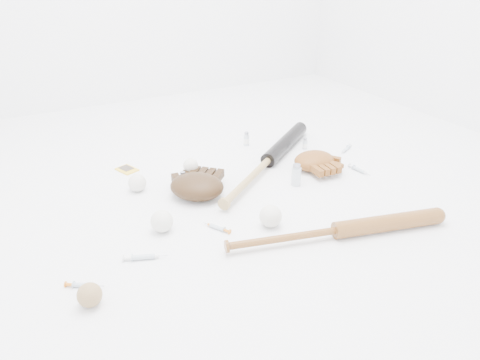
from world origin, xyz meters
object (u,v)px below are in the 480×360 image
bat_wood (337,230)px  glove_dark (197,186)px  bat_dark (268,160)px  pedestal (191,176)px

bat_wood → glove_dark: 0.60m
bat_dark → pedestal: size_ratio=14.35×
bat_dark → pedestal: (-0.37, 0.04, -0.02)m
bat_dark → glove_dark: 0.42m
bat_wood → glove_dark: bearing=135.1°
bat_wood → pedestal: size_ratio=12.53×
bat_wood → glove_dark: (-0.31, 0.51, 0.02)m
glove_dark → bat_dark: bearing=58.9°
bat_dark → pedestal: bat_dark is taller
pedestal → bat_dark: bearing=-7.0°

